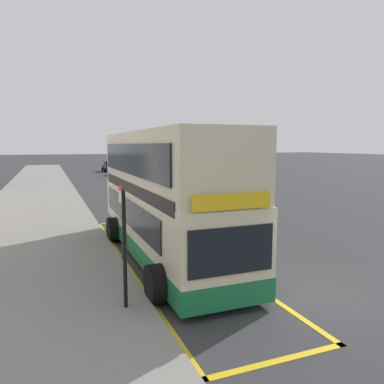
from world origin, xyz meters
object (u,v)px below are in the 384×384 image
object	(u,v)px
bus_stop_sign	(124,238)
parked_car_navy_distant	(110,166)
parked_car_black_far	(121,169)
double_decker_bus	(164,200)

from	to	relation	value
bus_stop_sign	parked_car_navy_distant	bearing A→B (deg)	81.45
bus_stop_sign	parked_car_black_far	xyz separation A→B (m)	(7.54, 40.38, -1.00)
double_decker_bus	parked_car_black_far	size ratio (longest dim) A/B	2.42
parked_car_navy_distant	parked_car_black_far	bearing A→B (deg)	-88.00
bus_stop_sign	double_decker_bus	bearing A→B (deg)	60.31
parked_car_black_far	parked_car_navy_distant	distance (m)	7.40
double_decker_bus	parked_car_black_far	distance (m)	36.98
parked_car_black_far	parked_car_navy_distant	size ratio (longest dim) A/B	1.00
bus_stop_sign	parked_car_black_far	bearing A→B (deg)	79.42
bus_stop_sign	parked_car_navy_distant	world-z (taller)	bus_stop_sign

